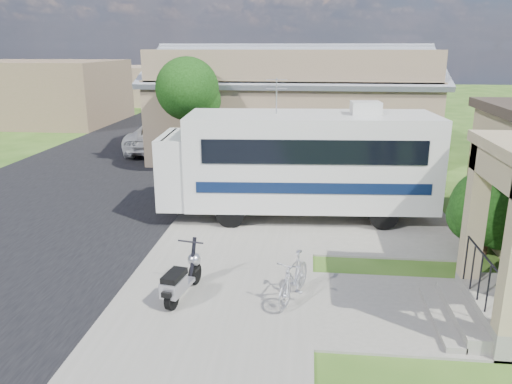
# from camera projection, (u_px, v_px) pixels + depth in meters

# --- Properties ---
(ground) EXTENTS (120.00, 120.00, 0.00)m
(ground) POSITION_uv_depth(u_px,v_px,m) (267.00, 282.00, 10.85)
(ground) COLOR #284913
(street_slab) EXTENTS (9.00, 80.00, 0.02)m
(street_slab) POSITION_uv_depth(u_px,v_px,m) (111.00, 167.00, 21.15)
(street_slab) COLOR black
(street_slab) RESTS_ON ground
(sidewalk_slab) EXTENTS (4.00, 80.00, 0.06)m
(sidewalk_slab) POSITION_uv_depth(u_px,v_px,m) (263.00, 170.00, 20.49)
(sidewalk_slab) COLOR slate
(sidewalk_slab) RESTS_ON ground
(driveway_slab) EXTENTS (7.00, 6.00, 0.05)m
(driveway_slab) POSITION_uv_depth(u_px,v_px,m) (329.00, 216.00, 14.99)
(driveway_slab) COLOR slate
(driveway_slab) RESTS_ON ground
(walk_slab) EXTENTS (4.00, 3.00, 0.05)m
(walk_slab) POSITION_uv_depth(u_px,v_px,m) (418.00, 312.00, 9.59)
(walk_slab) COLOR slate
(walk_slab) RESTS_ON ground
(warehouse) EXTENTS (12.50, 8.40, 5.04)m
(warehouse) POSITION_uv_depth(u_px,v_px,m) (292.00, 111.00, 23.62)
(warehouse) COLOR #886E55
(warehouse) RESTS_ON ground
(distant_bldg_far) EXTENTS (10.00, 8.00, 4.00)m
(distant_bldg_far) POSITION_uv_depth(u_px,v_px,m) (39.00, 92.00, 32.99)
(distant_bldg_far) COLOR brown
(distant_bldg_far) RESTS_ON ground
(distant_bldg_near) EXTENTS (8.00, 7.00, 3.20)m
(distant_bldg_near) POSITION_uv_depth(u_px,v_px,m) (131.00, 85.00, 44.35)
(distant_bldg_near) COLOR #886E55
(distant_bldg_near) RESTS_ON ground
(street_tree_a) EXTENTS (2.44, 2.40, 4.58)m
(street_tree_a) POSITION_uv_depth(u_px,v_px,m) (190.00, 92.00, 18.95)
(street_tree_a) COLOR black
(street_tree_a) RESTS_ON ground
(street_tree_b) EXTENTS (2.44, 2.40, 4.73)m
(street_tree_b) POSITION_uv_depth(u_px,v_px,m) (231.00, 74.00, 28.45)
(street_tree_b) COLOR black
(street_tree_b) RESTS_ON ground
(street_tree_c) EXTENTS (2.44, 2.40, 4.42)m
(street_tree_c) POSITION_uv_depth(u_px,v_px,m) (249.00, 71.00, 37.11)
(street_tree_c) COLOR black
(street_tree_c) RESTS_ON ground
(motorhome) EXTENTS (8.02, 2.99, 4.04)m
(motorhome) POSITION_uv_depth(u_px,v_px,m) (300.00, 160.00, 14.56)
(motorhome) COLOR #BBBBB7
(motorhome) RESTS_ON ground
(shrub) EXTENTS (2.05, 1.96, 2.52)m
(shrub) POSITION_uv_depth(u_px,v_px,m) (492.00, 204.00, 11.99)
(shrub) COLOR black
(shrub) RESTS_ON ground
(scooter) EXTENTS (0.66, 1.60, 1.05)m
(scooter) POSITION_uv_depth(u_px,v_px,m) (181.00, 280.00, 9.92)
(scooter) COLOR black
(scooter) RESTS_ON ground
(bicycle) EXTENTS (0.92, 1.64, 0.95)m
(bicycle) POSITION_uv_depth(u_px,v_px,m) (293.00, 280.00, 9.88)
(bicycle) COLOR #AAA9B1
(bicycle) RESTS_ON ground
(pickup_truck) EXTENTS (2.66, 5.49, 1.50)m
(pickup_truck) POSITION_uv_depth(u_px,v_px,m) (162.00, 136.00, 24.22)
(pickup_truck) COLOR silver
(pickup_truck) RESTS_ON ground
(van) EXTENTS (3.32, 6.34, 1.75)m
(van) POSITION_uv_depth(u_px,v_px,m) (187.00, 114.00, 30.75)
(van) COLOR silver
(van) RESTS_ON ground
(garden_hose) EXTENTS (0.38, 0.38, 0.17)m
(garden_hose) POSITION_uv_depth(u_px,v_px,m) (454.00, 299.00, 9.97)
(garden_hose) COLOR #125D24
(garden_hose) RESTS_ON ground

